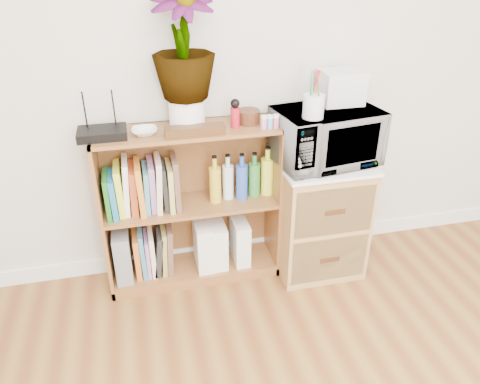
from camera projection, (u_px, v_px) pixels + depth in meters
name	position (u px, v px, depth m)	size (l,w,h in m)	color
skirting_board	(244.00, 246.00, 3.07)	(4.00, 0.02, 0.10)	white
bookshelf	(191.00, 207.00, 2.68)	(1.00, 0.30, 0.95)	brown
wicker_unit	(317.00, 216.00, 2.82)	(0.50, 0.45, 0.70)	#9E7542
microwave	(326.00, 136.00, 2.57)	(0.55, 0.37, 0.30)	silver
pen_cup	(313.00, 106.00, 2.36)	(0.11, 0.11, 0.12)	silver
small_appliance	(341.00, 87.00, 2.55)	(0.23, 0.19, 0.18)	silver
router	(102.00, 133.00, 2.34)	(0.24, 0.16, 0.04)	black
white_bowl	(145.00, 131.00, 2.37)	(0.13, 0.13, 0.03)	white
plant_pot	(187.00, 113.00, 2.43)	(0.19, 0.19, 0.16)	white
potted_plant	(183.00, 42.00, 2.26)	(0.31, 0.31, 0.56)	#2B6B31
trinket_box	(195.00, 131.00, 2.36)	(0.30, 0.08, 0.05)	#38220F
kokeshi_doll	(235.00, 118.00, 2.44)	(0.05, 0.05, 0.11)	#AF1525
wooden_bowl	(248.00, 117.00, 2.51)	(0.12, 0.12, 0.07)	#351C0E
paint_jars	(270.00, 123.00, 2.44)	(0.11, 0.04, 0.06)	pink
file_box	(123.00, 252.00, 2.71)	(0.09, 0.25, 0.31)	slate
magazine_holder_left	(203.00, 243.00, 2.80)	(0.09, 0.24, 0.30)	white
magazine_holder_mid	(218.00, 243.00, 2.82)	(0.09, 0.22, 0.28)	white
magazine_holder_right	(240.00, 240.00, 2.85)	(0.09, 0.22, 0.28)	white
cookbooks	(143.00, 187.00, 2.55)	(0.40, 0.20, 0.30)	#1B671D
liquor_bottles	(250.00, 175.00, 2.67)	(0.47, 0.07, 0.29)	gold
lower_books	(154.00, 251.00, 2.76)	(0.23, 0.19, 0.30)	#C86523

